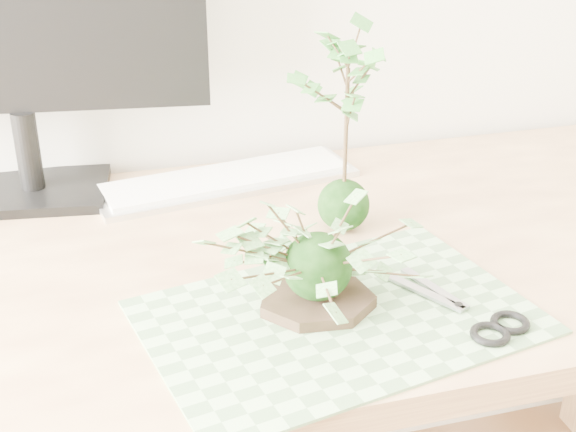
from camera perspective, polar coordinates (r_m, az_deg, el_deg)
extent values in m
cube|color=tan|center=(1.17, 2.88, -2.91)|extent=(1.60, 0.70, 0.04)
cube|color=#537A4C|center=(0.99, 3.61, -7.17)|extent=(0.51, 0.39, 0.00)
cylinder|color=black|center=(1.00, 2.08, -6.08)|extent=(0.17, 0.17, 0.01)
sphere|color=black|center=(0.98, 2.12, -3.59)|extent=(0.09, 0.09, 0.09)
sphere|color=black|center=(1.19, 3.97, 0.80)|extent=(0.08, 0.08, 0.08)
cylinder|color=#382817|center=(1.14, 4.14, 5.87)|extent=(0.01, 0.01, 0.19)
cube|color=silver|center=(1.35, -4.40, 2.47)|extent=(0.46, 0.20, 0.01)
cube|color=white|center=(1.35, -4.41, 2.81)|extent=(0.42, 0.17, 0.01)
cube|color=black|center=(1.37, -17.60, 1.66)|extent=(0.26, 0.20, 0.02)
cylinder|color=black|center=(1.34, -18.01, 4.45)|extent=(0.04, 0.04, 0.13)
cube|color=gray|center=(1.06, 10.63, -5.08)|extent=(0.07, 0.11, 0.00)
cube|color=gray|center=(1.06, 11.46, -4.94)|extent=(0.05, 0.11, 0.00)
torus|color=black|center=(0.97, 12.91, -8.27)|extent=(0.06, 0.06, 0.01)
torus|color=black|center=(0.99, 14.88, -7.86)|extent=(0.06, 0.06, 0.01)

